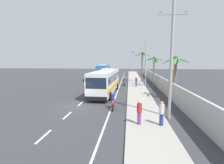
{
  "coord_description": "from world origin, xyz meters",
  "views": [
    {
      "loc": [
        5.37,
        -17.23,
        4.82
      ],
      "look_at": [
        2.93,
        6.87,
        1.7
      ],
      "focal_mm": 26.94,
      "sensor_mm": 36.0,
      "label": 1
    }
  ],
  "objects_px": {
    "coach_bus_foreground": "(106,81)",
    "palm_second": "(154,65)",
    "pedestrian_far_walk": "(162,113)",
    "palm_nearest": "(175,69)",
    "palm_third": "(142,60)",
    "pedestrian_near_kerb": "(139,112)",
    "coach_bus_far_lane": "(104,71)",
    "motorcycle_trailing": "(113,103)",
    "utility_pole_mid": "(145,62)",
    "motorcycle_beside_bus": "(125,82)",
    "utility_pole_nearest": "(172,57)",
    "pedestrian_midwalk": "(136,82)"
  },
  "relations": [
    {
      "from": "coach_bus_foreground",
      "to": "palm_second",
      "type": "distance_m",
      "value": 10.29
    },
    {
      "from": "pedestrian_far_walk",
      "to": "palm_nearest",
      "type": "bearing_deg",
      "value": 143.88
    },
    {
      "from": "palm_third",
      "to": "coach_bus_foreground",
      "type": "bearing_deg",
      "value": -115.4
    },
    {
      "from": "palm_nearest",
      "to": "palm_third",
      "type": "height_order",
      "value": "palm_third"
    },
    {
      "from": "palm_nearest",
      "to": "pedestrian_near_kerb",
      "type": "bearing_deg",
      "value": -118.32
    },
    {
      "from": "coach_bus_far_lane",
      "to": "motorcycle_trailing",
      "type": "relative_size",
      "value": 6.36
    },
    {
      "from": "pedestrian_far_walk",
      "to": "palm_second",
      "type": "bearing_deg",
      "value": 157.32
    },
    {
      "from": "utility_pole_mid",
      "to": "palm_second",
      "type": "relative_size",
      "value": 1.53
    },
    {
      "from": "coach_bus_foreground",
      "to": "palm_second",
      "type": "xyz_separation_m",
      "value": [
        7.78,
        6.37,
        2.19
      ]
    },
    {
      "from": "motorcycle_beside_bus",
      "to": "palm_second",
      "type": "height_order",
      "value": "palm_second"
    },
    {
      "from": "pedestrian_far_walk",
      "to": "utility_pole_mid",
      "type": "relative_size",
      "value": 0.21
    },
    {
      "from": "coach_bus_foreground",
      "to": "motorcycle_beside_bus",
      "type": "bearing_deg",
      "value": 72.74
    },
    {
      "from": "utility_pole_nearest",
      "to": "palm_third",
      "type": "height_order",
      "value": "utility_pole_nearest"
    },
    {
      "from": "coach_bus_foreground",
      "to": "utility_pole_nearest",
      "type": "xyz_separation_m",
      "value": [
        6.76,
        -10.12,
        3.22
      ]
    },
    {
      "from": "pedestrian_far_walk",
      "to": "utility_pole_nearest",
      "type": "xyz_separation_m",
      "value": [
        1.0,
        2.02,
        4.04
      ]
    },
    {
      "from": "coach_bus_foreground",
      "to": "pedestrian_midwalk",
      "type": "distance_m",
      "value": 7.71
    },
    {
      "from": "coach_bus_far_lane",
      "to": "utility_pole_mid",
      "type": "xyz_separation_m",
      "value": [
        10.1,
        -12.3,
        2.58
      ]
    },
    {
      "from": "coach_bus_far_lane",
      "to": "pedestrian_midwalk",
      "type": "relative_size",
      "value": 7.42
    },
    {
      "from": "palm_second",
      "to": "utility_pole_mid",
      "type": "bearing_deg",
      "value": 114.02
    },
    {
      "from": "motorcycle_trailing",
      "to": "pedestrian_near_kerb",
      "type": "distance_m",
      "value": 4.85
    },
    {
      "from": "pedestrian_far_walk",
      "to": "palm_nearest",
      "type": "height_order",
      "value": "palm_nearest"
    },
    {
      "from": "coach_bus_foreground",
      "to": "utility_pole_nearest",
      "type": "height_order",
      "value": "utility_pole_nearest"
    },
    {
      "from": "coach_bus_foreground",
      "to": "utility_pole_nearest",
      "type": "distance_m",
      "value": 12.59
    },
    {
      "from": "motorcycle_beside_bus",
      "to": "motorcycle_trailing",
      "type": "relative_size",
      "value": 1.0
    },
    {
      "from": "pedestrian_near_kerb",
      "to": "utility_pole_nearest",
      "type": "xyz_separation_m",
      "value": [
        2.59,
        1.98,
        4.03
      ]
    },
    {
      "from": "pedestrian_midwalk",
      "to": "motorcycle_beside_bus",
      "type": "bearing_deg",
      "value": -171.98
    },
    {
      "from": "motorcycle_trailing",
      "to": "pedestrian_near_kerb",
      "type": "bearing_deg",
      "value": -60.98
    },
    {
      "from": "coach_bus_far_lane",
      "to": "pedestrian_midwalk",
      "type": "bearing_deg",
      "value": -61.79
    },
    {
      "from": "coach_bus_far_lane",
      "to": "palm_third",
      "type": "relative_size",
      "value": 1.83
    },
    {
      "from": "coach_bus_far_lane",
      "to": "pedestrian_far_walk",
      "type": "xyz_separation_m",
      "value": [
        9.36,
        -33.67,
        -0.9
      ]
    },
    {
      "from": "coach_bus_foreground",
      "to": "utility_pole_mid",
      "type": "height_order",
      "value": "utility_pole_mid"
    },
    {
      "from": "motorcycle_beside_bus",
      "to": "utility_pole_mid",
      "type": "xyz_separation_m",
      "value": [
        3.94,
        0.99,
        3.87
      ]
    },
    {
      "from": "coach_bus_far_lane",
      "to": "utility_pole_nearest",
      "type": "distance_m",
      "value": 33.46
    },
    {
      "from": "pedestrian_near_kerb",
      "to": "palm_second",
      "type": "xyz_separation_m",
      "value": [
        3.61,
        18.47,
        2.99
      ]
    },
    {
      "from": "motorcycle_trailing",
      "to": "pedestrian_far_walk",
      "type": "bearing_deg",
      "value": -47.3
    },
    {
      "from": "pedestrian_near_kerb",
      "to": "pedestrian_far_walk",
      "type": "xyz_separation_m",
      "value": [
        1.59,
        -0.04,
        -0.01
      ]
    },
    {
      "from": "pedestrian_midwalk",
      "to": "pedestrian_far_walk",
      "type": "distance_m",
      "value": 18.22
    },
    {
      "from": "utility_pole_nearest",
      "to": "palm_second",
      "type": "bearing_deg",
      "value": 86.48
    },
    {
      "from": "coach_bus_far_lane",
      "to": "palm_third",
      "type": "bearing_deg",
      "value": -41.05
    },
    {
      "from": "palm_second",
      "to": "coach_bus_foreground",
      "type": "bearing_deg",
      "value": -140.69
    },
    {
      "from": "utility_pole_mid",
      "to": "coach_bus_foreground",
      "type": "bearing_deg",
      "value": -125.14
    },
    {
      "from": "pedestrian_near_kerb",
      "to": "palm_third",
      "type": "xyz_separation_m",
      "value": [
        2.01,
        25.11,
        3.81
      ]
    },
    {
      "from": "palm_nearest",
      "to": "palm_second",
      "type": "bearing_deg",
      "value": 96.74
    },
    {
      "from": "utility_pole_nearest",
      "to": "pedestrian_midwalk",
      "type": "bearing_deg",
      "value": 97.27
    },
    {
      "from": "utility_pole_mid",
      "to": "pedestrian_midwalk",
      "type": "bearing_deg",
      "value": -119.52
    },
    {
      "from": "motorcycle_beside_bus",
      "to": "palm_nearest",
      "type": "height_order",
      "value": "palm_nearest"
    },
    {
      "from": "palm_third",
      "to": "utility_pole_nearest",
      "type": "bearing_deg",
      "value": -88.56
    },
    {
      "from": "motorcycle_beside_bus",
      "to": "pedestrian_midwalk",
      "type": "relative_size",
      "value": 1.17
    },
    {
      "from": "coach_bus_far_lane",
      "to": "motorcycle_beside_bus",
      "type": "bearing_deg",
      "value": -65.1
    },
    {
      "from": "pedestrian_near_kerb",
      "to": "palm_third",
      "type": "bearing_deg",
      "value": -108.51
    }
  ]
}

